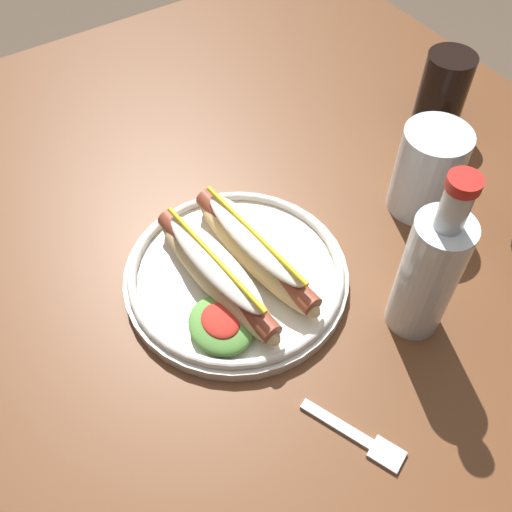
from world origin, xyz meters
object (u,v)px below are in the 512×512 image
object	(u,v)px
fork	(360,438)
water_cup	(428,171)
hot_dog_plate	(235,271)
soda_cup	(443,89)
glass_bottle	(429,272)

from	to	relation	value
fork	water_cup	distance (m)	0.37
hot_dog_plate	water_cup	xyz separation A→B (m)	(0.02, 0.29, 0.04)
fork	soda_cup	bearing A→B (deg)	104.89
fork	water_cup	xyz separation A→B (m)	(-0.22, 0.29, 0.06)
hot_dog_plate	soda_cup	xyz separation A→B (m)	(-0.10, 0.44, 0.03)
hot_dog_plate	fork	xyz separation A→B (m)	(0.25, 0.00, -0.02)
hot_dog_plate	water_cup	world-z (taller)	water_cup
soda_cup	hot_dog_plate	bearing A→B (deg)	-77.19
hot_dog_plate	soda_cup	size ratio (longest dim) A/B	2.43
hot_dog_plate	water_cup	distance (m)	0.29
soda_cup	water_cup	world-z (taller)	water_cup
hot_dog_plate	water_cup	size ratio (longest dim) A/B	2.21
hot_dog_plate	glass_bottle	world-z (taller)	glass_bottle
hot_dog_plate	glass_bottle	xyz separation A→B (m)	(0.16, 0.15, 0.07)
glass_bottle	fork	bearing A→B (deg)	-60.83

